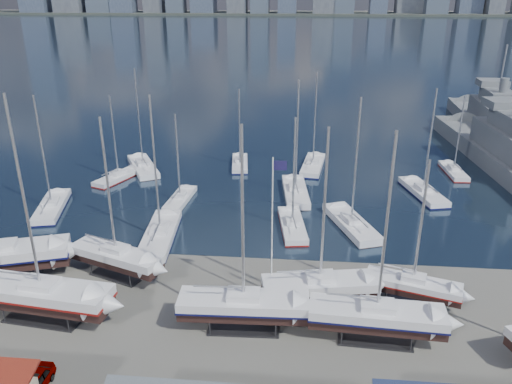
# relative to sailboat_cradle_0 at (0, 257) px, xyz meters

# --- Properties ---
(ground) EXTENTS (1400.00, 1400.00, 0.00)m
(ground) POSITION_rel_sailboat_cradle_0_xyz_m (22.87, -4.13, -2.26)
(ground) COLOR #605E59
(ground) RESTS_ON ground
(water) EXTENTS (1400.00, 600.00, 0.40)m
(water) POSITION_rel_sailboat_cradle_0_xyz_m (22.87, 305.87, -2.41)
(water) COLOR #192D3B
(water) RESTS_ON ground
(far_shore) EXTENTS (1400.00, 80.00, 2.20)m
(far_shore) POSITION_rel_sailboat_cradle_0_xyz_m (22.87, 565.87, -1.16)
(far_shore) COLOR #2D332D
(far_shore) RESTS_ON ground
(sailboat_cradle_0) EXTENTS (12.76, 7.23, 19.60)m
(sailboat_cradle_0) POSITION_rel_sailboat_cradle_0_xyz_m (0.00, 0.00, 0.00)
(sailboat_cradle_0) COLOR #2D2D33
(sailboat_cradle_0) RESTS_ON ground
(sailboat_cradle_1) EXTENTS (12.00, 4.62, 18.70)m
(sailboat_cradle_1) POSITION_rel_sailboat_cradle_0_xyz_m (6.91, -5.61, -0.05)
(sailboat_cradle_1) COLOR #2D2D33
(sailboat_cradle_1) RESTS_ON ground
(sailboat_cradle_2) EXTENTS (9.74, 5.85, 15.43)m
(sailboat_cradle_2) POSITION_rel_sailboat_cradle_0_xyz_m (10.61, 1.36, -0.21)
(sailboat_cradle_2) COLOR #2D2D33
(sailboat_cradle_2) RESTS_ON ground
(sailboat_cradle_3) EXTENTS (10.54, 3.28, 16.82)m
(sailboat_cradle_3) POSITION_rel_sailboat_cradle_0_xyz_m (23.45, -5.42, -0.15)
(sailboat_cradle_3) COLOR #2D2D33
(sailboat_cradle_3) RESTS_ON ground
(sailboat_cradle_4) EXTENTS (10.06, 4.45, 15.89)m
(sailboat_cradle_4) POSITION_rel_sailboat_cradle_0_xyz_m (29.56, -2.03, -0.19)
(sailboat_cradle_4) COLOR #2D2D33
(sailboat_cradle_4) RESTS_ON ground
(sailboat_cradle_5) EXTENTS (10.56, 3.53, 16.75)m
(sailboat_cradle_5) POSITION_rel_sailboat_cradle_0_xyz_m (33.78, -5.89, -0.15)
(sailboat_cradle_5) COLOR #2D2D33
(sailboat_cradle_5) RESTS_ON ground
(sailboat_cradle_6) EXTENTS (8.34, 4.60, 13.21)m
(sailboat_cradle_6) POSITION_rel_sailboat_cradle_0_xyz_m (37.47, -0.94, -0.33)
(sailboat_cradle_6) COLOR #2D2D33
(sailboat_cradle_6) RESTS_ON ground
(sailboat_moored_0) EXTENTS (5.10, 10.38, 14.96)m
(sailboat_moored_0) POSITION_rel_sailboat_cradle_0_xyz_m (-2.85, 15.47, -1.95)
(sailboat_moored_0) COLOR black
(sailboat_moored_0) RESTS_ON water
(sailboat_moored_1) EXTENTS (5.41, 8.75, 12.68)m
(sailboat_moored_1) POSITION_rel_sailboat_cradle_0_xyz_m (1.61, 26.71, -1.95)
(sailboat_moored_1) COLOR black
(sailboat_moored_1) RESTS_ON water
(sailboat_moored_2) EXTENTS (7.53, 10.62, 15.82)m
(sailboat_moored_2) POSITION_rel_sailboat_cradle_0_xyz_m (3.87, 31.18, -1.94)
(sailboat_moored_2) COLOR black
(sailboat_moored_2) RESTS_ON water
(sailboat_moored_3) EXTENTS (4.01, 11.29, 16.55)m
(sailboat_moored_3) POSITION_rel_sailboat_cradle_0_xyz_m (12.58, 9.24, -1.95)
(sailboat_moored_3) COLOR black
(sailboat_moored_3) RESTS_ON water
(sailboat_moored_4) EXTENTS (2.82, 8.10, 12.02)m
(sailboat_moored_4) POSITION_rel_sailboat_cradle_0_xyz_m (12.34, 19.57, -1.93)
(sailboat_moored_4) COLOR black
(sailboat_moored_4) RESTS_ON water
(sailboat_moored_5) EXTENTS (3.30, 8.58, 12.51)m
(sailboat_moored_5) POSITION_rel_sailboat_cradle_0_xyz_m (18.28, 34.34, -1.95)
(sailboat_moored_5) COLOR black
(sailboat_moored_5) RESTS_ON water
(sailboat_moored_6) EXTENTS (3.78, 9.36, 13.60)m
(sailboat_moored_6) POSITION_rel_sailboat_cradle_0_xyz_m (26.92, 12.94, -1.95)
(sailboat_moored_6) COLOR black
(sailboat_moored_6) RESTS_ON water
(sailboat_moored_7) EXTENTS (4.03, 10.79, 15.92)m
(sailboat_moored_7) POSITION_rel_sailboat_cradle_0_xyz_m (27.08, 23.10, -1.94)
(sailboat_moored_7) COLOR black
(sailboat_moored_7) RESTS_ON water
(sailboat_moored_8) EXTENTS (4.14, 10.46, 15.21)m
(sailboat_moored_8) POSITION_rel_sailboat_cradle_0_xyz_m (29.55, 34.26, -1.95)
(sailboat_moored_8) COLOR black
(sailboat_moored_8) RESTS_ON water
(sailboat_moored_9) EXTENTS (6.28, 10.79, 15.73)m
(sailboat_moored_9) POSITION_rel_sailboat_cradle_0_xyz_m (33.63, 13.93, -1.94)
(sailboat_moored_9) COLOR black
(sailboat_moored_9) RESTS_ON water
(sailboat_moored_10) EXTENTS (5.07, 10.32, 14.86)m
(sailboat_moored_10) POSITION_rel_sailboat_cradle_0_xyz_m (43.97, 24.66, -1.95)
(sailboat_moored_10) COLOR black
(sailboat_moored_10) RESTS_ON water
(sailboat_moored_11) EXTENTS (2.62, 8.20, 12.12)m
(sailboat_moored_11) POSITION_rel_sailboat_cradle_0_xyz_m (50.31, 33.71, -1.95)
(sailboat_moored_11) COLOR black
(sailboat_moored_11) RESTS_ON water
(naval_ship_east) EXTENTS (11.10, 49.03, 18.37)m
(naval_ship_east) POSITION_rel_sailboat_cradle_0_xyz_m (59.04, 36.15, -0.59)
(naval_ship_east) COLOR slate
(naval_ship_east) RESTS_ON water
(naval_ship_west) EXTENTS (10.12, 46.13, 18.12)m
(naval_ship_west) POSITION_rel_sailboat_cradle_0_xyz_m (63.26, 56.40, -0.59)
(naval_ship_west) COLOR slate
(naval_ship_west) RESTS_ON water
(car_a) EXTENTS (1.61, 3.86, 1.31)m
(car_a) POSITION_rel_sailboat_cradle_0_xyz_m (10.11, -13.59, -1.60)
(car_a) COLOR gray
(car_a) RESTS_ON ground
(flagpole) EXTENTS (1.16, 0.12, 13.24)m
(flagpole) POSITION_rel_sailboat_cradle_0_xyz_m (25.51, -1.55, 5.45)
(flagpole) COLOR white
(flagpole) RESTS_ON ground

